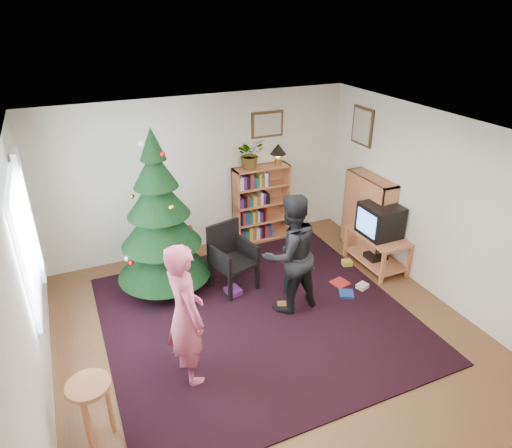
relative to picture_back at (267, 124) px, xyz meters
name	(u,v)px	position (x,y,z in m)	size (l,w,h in m)	color
floor	(267,331)	(-1.15, -2.48, -1.95)	(5.00, 5.00, 0.00)	brown
ceiling	(270,137)	(-1.15, -2.48, 0.55)	(5.00, 5.00, 0.00)	white
wall_back	(201,175)	(-1.15, 0.02, -0.70)	(5.00, 0.02, 2.50)	silver
wall_front	(424,405)	(-1.15, -4.97, -0.70)	(5.00, 0.02, 2.50)	silver
wall_left	(27,297)	(-3.65, -2.48, -0.70)	(0.02, 5.00, 2.50)	silver
wall_right	(437,208)	(1.35, -2.48, -0.70)	(0.02, 5.00, 2.50)	silver
rug	(257,317)	(-1.15, -2.17, -1.94)	(3.80, 3.60, 0.02)	black
window_pane	(25,245)	(-3.62, -1.88, -0.45)	(0.04, 1.20, 1.40)	silver
curtain	(30,217)	(-3.58, -1.18, -0.45)	(0.06, 0.35, 1.60)	white
picture_back	(267,124)	(0.00, 0.00, 0.00)	(0.55, 0.03, 0.42)	#4C3319
picture_right	(363,126)	(1.33, -0.73, 0.00)	(0.03, 0.50, 0.60)	#4C3319
christmas_tree	(160,227)	(-2.07, -1.01, -0.97)	(1.30, 1.30, 2.36)	#3F2816
bookshelf_back	(261,202)	(-0.16, -0.14, -1.29)	(0.95, 0.30, 1.30)	#C07244
bookshelf_right	(368,215)	(1.19, -1.27, -1.29)	(0.30, 0.95, 1.30)	#C07244
tv_stand	(377,247)	(1.07, -1.72, -1.62)	(0.55, 0.98, 0.55)	#C07244
crt_tv	(380,220)	(1.07, -1.72, -1.16)	(0.52, 0.56, 0.49)	black
armchair	(231,254)	(-1.18, -1.31, -1.43)	(0.65, 0.66, 0.97)	black
stool	(90,396)	(-3.27, -3.20, -1.43)	(0.40, 0.40, 0.67)	#C07244
person_standing	(185,314)	(-2.24, -2.79, -1.13)	(0.60, 0.39, 1.65)	#C44E71
person_by_chair	(290,254)	(-0.66, -2.12, -1.13)	(0.80, 0.62, 1.64)	black
potted_plant	(250,154)	(-0.36, -0.14, -0.41)	(0.44, 0.38, 0.49)	gray
table_lamp	(278,150)	(0.14, -0.14, -0.41)	(0.26, 0.26, 0.35)	#A57F33
floor_clutter	(318,284)	(-0.05, -1.86, -1.91)	(2.11, 1.01, 0.08)	#A51E19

